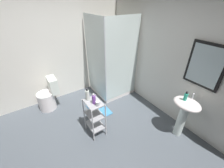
% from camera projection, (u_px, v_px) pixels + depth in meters
% --- Properties ---
extents(ground_plane, '(4.20, 4.20, 0.02)m').
position_uv_depth(ground_plane, '(91.00, 145.00, 2.60)').
color(ground_plane, '#4C535B').
extents(wall_back, '(4.20, 0.14, 2.50)m').
position_uv_depth(wall_back, '(171.00, 59.00, 2.81)').
color(wall_back, silver).
rests_on(wall_back, ground_plane).
extents(wall_left, '(0.10, 4.20, 2.50)m').
position_uv_depth(wall_left, '(50.00, 51.00, 3.24)').
color(wall_left, silver).
rests_on(wall_left, ground_plane).
extents(shower_stall, '(0.92, 0.92, 2.00)m').
position_uv_depth(shower_stall, '(110.00, 78.00, 3.76)').
color(shower_stall, white).
rests_on(shower_stall, ground_plane).
extents(pedestal_sink, '(0.46, 0.37, 0.81)m').
position_uv_depth(pedestal_sink, '(184.00, 111.00, 2.51)').
color(pedestal_sink, white).
rests_on(pedestal_sink, ground_plane).
extents(sink_faucet, '(0.03, 0.03, 0.10)m').
position_uv_depth(sink_faucet, '(193.00, 96.00, 2.42)').
color(sink_faucet, silver).
rests_on(sink_faucet, pedestal_sink).
extents(toilet, '(0.37, 0.49, 0.76)m').
position_uv_depth(toilet, '(48.00, 97.00, 3.31)').
color(toilet, white).
rests_on(toilet, ground_plane).
extents(storage_cart, '(0.38, 0.28, 0.74)m').
position_uv_depth(storage_cart, '(95.00, 115.00, 2.63)').
color(storage_cart, silver).
rests_on(storage_cart, ground_plane).
extents(hand_soap_bottle, '(0.06, 0.06, 0.16)m').
position_uv_depth(hand_soap_bottle, '(186.00, 97.00, 2.37)').
color(hand_soap_bottle, '#2DBC99').
rests_on(hand_soap_bottle, pedestal_sink).
extents(conditioner_bottle_purple, '(0.06, 0.06, 0.20)m').
position_uv_depth(conditioner_bottle_purple, '(94.00, 99.00, 2.40)').
color(conditioner_bottle_purple, purple).
rests_on(conditioner_bottle_purple, storage_cart).
extents(lotion_bottle_white, '(0.06, 0.06, 0.25)m').
position_uv_depth(lotion_bottle_white, '(88.00, 95.00, 2.46)').
color(lotion_bottle_white, white).
rests_on(lotion_bottle_white, storage_cart).
extents(rinse_cup, '(0.07, 0.07, 0.09)m').
position_uv_depth(rinse_cup, '(98.00, 104.00, 2.37)').
color(rinse_cup, silver).
rests_on(rinse_cup, storage_cart).
extents(bath_mat, '(0.60, 0.40, 0.02)m').
position_uv_depth(bath_mat, '(99.00, 109.00, 3.40)').
color(bath_mat, teal).
rests_on(bath_mat, ground_plane).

